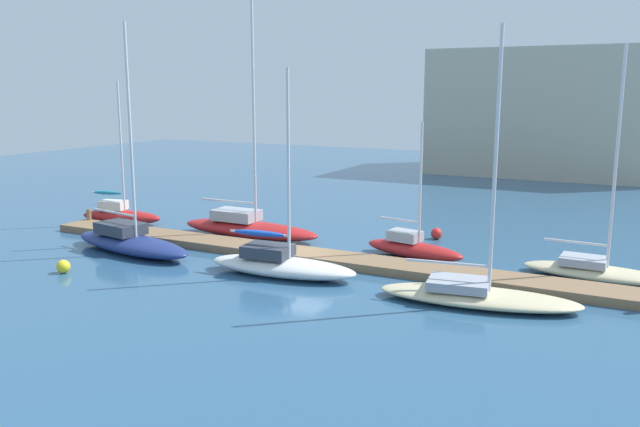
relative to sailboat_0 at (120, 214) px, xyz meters
name	(u,v)px	position (x,y,z in m)	size (l,w,h in m)	color
ground_plane	(302,259)	(14.64, -2.36, -0.65)	(120.00, 120.00, 0.00)	#2D567A
dock_pier	(302,255)	(14.64, -2.36, -0.45)	(32.47, 2.11, 0.40)	#846647
dock_piling_near_end	(89,218)	(-1.19, -1.46, -0.11)	(0.28, 0.28, 1.07)	#846647
sailboat_0	(120,214)	(0.00, 0.00, 0.00)	(5.72, 2.52, 9.02)	#B21E1E
sailboat_1	(130,241)	(5.93, -5.39, -0.03)	(8.72, 3.78, 11.78)	navy
sailboat_2	(248,226)	(9.49, 0.46, 0.01)	(8.94, 2.39, 14.03)	#B21E1E
sailboat_3	(280,263)	(15.20, -5.49, -0.07)	(7.40, 2.89, 9.42)	white
sailboat_4	(413,247)	(19.58, 0.44, -0.11)	(5.64, 2.52, 6.92)	#B21E1E
sailboat_5	(476,293)	(24.27, -5.40, -0.21)	(8.26, 3.67, 10.89)	beige
sailboat_6	(597,269)	(28.31, 0.58, -0.19)	(6.72, 2.45, 10.41)	beige
mooring_buoy_yellow	(63,266)	(5.93, -9.80, -0.34)	(0.63, 0.63, 0.63)	yellow
mooring_buoy_red	(436,234)	(19.43, 5.01, -0.32)	(0.65, 0.65, 0.65)	red
harbor_building_distant	(550,112)	(20.48, 39.69, 5.57)	(22.49, 13.40, 12.43)	#BCB299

